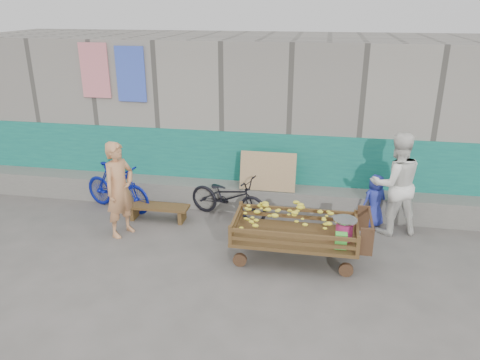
% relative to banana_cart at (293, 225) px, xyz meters
% --- Properties ---
extents(ground, '(80.00, 80.00, 0.00)m').
position_rel_banana_cart_xyz_m(ground, '(-0.87, -0.62, -0.58)').
color(ground, '#55524D').
rests_on(ground, ground).
extents(building_wall, '(12.00, 3.50, 3.00)m').
position_rel_banana_cart_xyz_m(building_wall, '(-0.88, 3.43, 0.89)').
color(building_wall, gray).
rests_on(building_wall, ground).
extents(banana_cart, '(2.01, 0.92, 0.85)m').
position_rel_banana_cart_xyz_m(banana_cart, '(0.00, 0.00, 0.00)').
color(banana_cart, '#503B1A').
rests_on(banana_cart, ground).
extents(bench, '(1.11, 0.33, 0.28)m').
position_rel_banana_cart_xyz_m(bench, '(-2.44, 0.94, -0.38)').
color(bench, '#503B1A').
rests_on(bench, ground).
extents(vendor_man, '(0.58, 0.69, 1.60)m').
position_rel_banana_cart_xyz_m(vendor_man, '(-2.83, 0.33, 0.22)').
color(vendor_man, tan).
rests_on(vendor_man, ground).
extents(woman, '(0.98, 0.85, 1.73)m').
position_rel_banana_cart_xyz_m(woman, '(1.57, 1.22, 0.29)').
color(woman, white).
rests_on(woman, ground).
extents(child, '(0.54, 0.48, 0.92)m').
position_rel_banana_cart_xyz_m(child, '(1.30, 1.41, -0.12)').
color(child, '#2C38AF').
rests_on(child, ground).
extents(bicycle_dark, '(1.61, 0.98, 0.80)m').
position_rel_banana_cart_xyz_m(bicycle_dark, '(-1.23, 1.27, -0.18)').
color(bicycle_dark, black).
rests_on(bicycle_dark, ground).
extents(bicycle_blue, '(1.54, 0.87, 0.89)m').
position_rel_banana_cart_xyz_m(bicycle_blue, '(-3.32, 1.23, -0.13)').
color(bicycle_blue, '#0C1995').
rests_on(bicycle_blue, ground).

